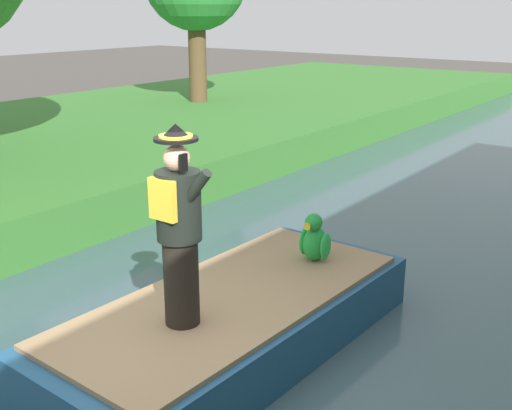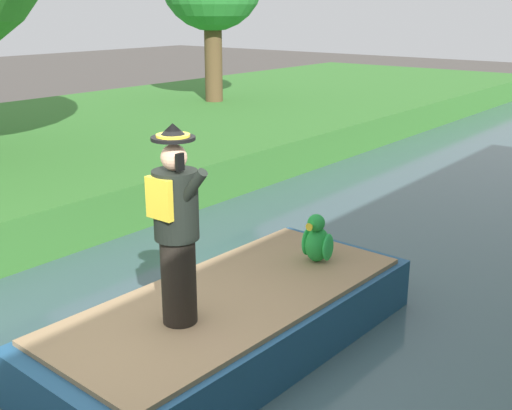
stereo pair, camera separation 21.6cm
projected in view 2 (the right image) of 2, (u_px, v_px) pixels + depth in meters
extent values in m
plane|color=#4C4742|center=(156.00, 404.00, 5.81)|extent=(80.00, 80.00, 0.00)
cube|color=#3D565B|center=(156.00, 400.00, 5.79)|extent=(7.00, 48.00, 0.10)
cube|color=#23517A|center=(232.00, 323.00, 6.49)|extent=(1.94, 4.26, 0.56)
cube|color=#997A56|center=(232.00, 297.00, 6.40)|extent=(1.79, 3.92, 0.05)
cylinder|color=black|center=(179.00, 280.00, 5.73)|extent=(0.32, 0.32, 0.82)
cylinder|color=black|center=(176.00, 205.00, 5.51)|extent=(0.40, 0.40, 0.62)
cube|color=gold|center=(159.00, 199.00, 5.34)|extent=(0.28, 0.06, 0.36)
sphere|color=#DBA884|center=(174.00, 157.00, 5.38)|extent=(0.23, 0.23, 0.23)
cylinder|color=black|center=(173.00, 138.00, 5.33)|extent=(0.38, 0.38, 0.03)
cone|color=black|center=(173.00, 130.00, 5.31)|extent=(0.26, 0.26, 0.12)
cylinder|color=gold|center=(173.00, 135.00, 5.33)|extent=(0.29, 0.29, 0.02)
cylinder|color=black|center=(190.00, 190.00, 5.30)|extent=(0.38, 0.09, 0.43)
cube|color=black|center=(180.00, 162.00, 5.26)|extent=(0.03, 0.08, 0.15)
ellipsoid|color=green|center=(317.00, 244.00, 7.18)|extent=(0.26, 0.32, 0.40)
sphere|color=green|center=(316.00, 223.00, 7.07)|extent=(0.20, 0.20, 0.20)
cone|color=yellow|center=(311.00, 226.00, 6.99)|extent=(0.09, 0.09, 0.09)
ellipsoid|color=green|center=(307.00, 242.00, 7.26)|extent=(0.08, 0.20, 0.32)
ellipsoid|color=green|center=(328.00, 247.00, 7.09)|extent=(0.08, 0.20, 0.32)
cylinder|color=brown|center=(213.00, 59.00, 18.13)|extent=(0.51, 0.51, 2.41)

